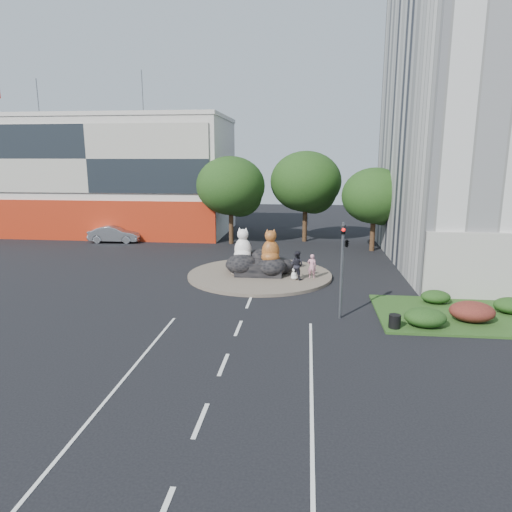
{
  "coord_description": "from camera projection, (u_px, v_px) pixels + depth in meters",
  "views": [
    {
      "loc": [
        3.19,
        -20.7,
        8.15
      ],
      "look_at": [
        0.03,
        7.44,
        2.0
      ],
      "focal_mm": 32.0,
      "sensor_mm": 36.0,
      "label": 1
    }
  ],
  "objects": [
    {
      "name": "hedge_near_green",
      "position": [
        425.0,
        317.0,
        22.05
      ],
      "size": [
        2.0,
        1.6,
        0.9
      ],
      "primitive_type": "ellipsoid",
      "color": "#173811",
      "rests_on": "grass_verge"
    },
    {
      "name": "kitten_white",
      "position": [
        294.0,
        273.0,
        30.18
      ],
      "size": [
        0.68,
        0.66,
        0.85
      ],
      "primitive_type": null,
      "rotation": [
        0.0,
        0.0,
        0.67
      ],
      "color": "silver",
      "rests_on": "roundabout_island"
    },
    {
      "name": "shophouse_block",
      "position": [
        114.0,
        175.0,
        49.94
      ],
      "size": [
        25.2,
        12.3,
        17.4
      ],
      "color": "beige",
      "rests_on": "ground"
    },
    {
      "name": "pedestrian_pink",
      "position": [
        312.0,
        266.0,
        30.45
      ],
      "size": [
        0.62,
        0.43,
        1.64
      ],
      "primitive_type": "imported",
      "rotation": [
        0.0,
        0.0,
        3.07
      ],
      "color": "pink",
      "rests_on": "roundabout_island"
    },
    {
      "name": "kitten_calico",
      "position": [
        235.0,
        269.0,
        31.34
      ],
      "size": [
        0.64,
        0.61,
        0.86
      ],
      "primitive_type": null,
      "rotation": [
        0.0,
        0.0,
        -0.39
      ],
      "color": "white",
      "rests_on": "roundabout_island"
    },
    {
      "name": "cat_white",
      "position": [
        243.0,
        244.0,
        31.78
      ],
      "size": [
        1.45,
        1.28,
        2.29
      ],
      "primitive_type": null,
      "rotation": [
        0.0,
        0.0,
        -0.07
      ],
      "color": "white",
      "rests_on": "rock_plinth"
    },
    {
      "name": "roundabout_island",
      "position": [
        260.0,
        275.0,
        31.87
      ],
      "size": [
        10.0,
        10.0,
        0.2
      ],
      "primitive_type": "cylinder",
      "color": "brown",
      "rests_on": "ground"
    },
    {
      "name": "tree_left",
      "position": [
        232.0,
        189.0,
        42.92
      ],
      "size": [
        6.46,
        6.46,
        8.27
      ],
      "color": "#382314",
      "rests_on": "ground"
    },
    {
      "name": "traffic_light",
      "position": [
        344.0,
        250.0,
        22.8
      ],
      "size": [
        0.44,
        1.24,
        5.0
      ],
      "color": "#595B60",
      "rests_on": "ground"
    },
    {
      "name": "litter_bin",
      "position": [
        395.0,
        321.0,
        21.87
      ],
      "size": [
        0.58,
        0.58,
        0.65
      ],
      "primitive_type": "cylinder",
      "rotation": [
        0.0,
        0.0,
        -0.02
      ],
      "color": "black",
      "rests_on": "grass_verge"
    },
    {
      "name": "grass_verge",
      "position": [
        474.0,
        316.0,
        23.77
      ],
      "size": [
        10.0,
        6.0,
        0.12
      ],
      "primitive_type": "cube",
      "color": "#274517",
      "rests_on": "ground"
    },
    {
      "name": "tree_right",
      "position": [
        375.0,
        198.0,
        39.69
      ],
      "size": [
        5.7,
        5.7,
        7.3
      ],
      "color": "#382314",
      "rests_on": "ground"
    },
    {
      "name": "street_lamp",
      "position": [
        467.0,
        218.0,
        27.59
      ],
      "size": [
        2.34,
        0.22,
        8.06
      ],
      "color": "#595B60",
      "rests_on": "ground"
    },
    {
      "name": "rock_plinth",
      "position": [
        260.0,
        267.0,
        31.76
      ],
      "size": [
        3.2,
        2.6,
        0.9
      ],
      "primitive_type": null,
      "color": "black",
      "rests_on": "roundabout_island"
    },
    {
      "name": "parked_car",
      "position": [
        115.0,
        234.0,
        44.4
      ],
      "size": [
        5.0,
        1.98,
        1.62
      ],
      "primitive_type": "imported",
      "rotation": [
        0.0,
        0.0,
        1.63
      ],
      "color": "#9A9CA1",
      "rests_on": "ground"
    },
    {
      "name": "hedge_red",
      "position": [
        472.0,
        311.0,
        22.74
      ],
      "size": [
        2.2,
        1.76,
        0.99
      ],
      "primitive_type": "ellipsoid",
      "color": "#481316",
      "rests_on": "grass_verge"
    },
    {
      "name": "hedge_mid_green",
      "position": [
        512.0,
        305.0,
        23.94
      ],
      "size": [
        1.8,
        1.44,
        0.81
      ],
      "primitive_type": "ellipsoid",
      "color": "#173811",
      "rests_on": "grass_verge"
    },
    {
      "name": "pedestrian_dark",
      "position": [
        297.0,
        265.0,
        30.14
      ],
      "size": [
        1.16,
        1.07,
        1.92
      ],
      "primitive_type": "imported",
      "rotation": [
        0.0,
        0.0,
        2.67
      ],
      "color": "black",
      "rests_on": "roundabout_island"
    },
    {
      "name": "hedge_back_green",
      "position": [
        436.0,
        297.0,
        25.6
      ],
      "size": [
        1.6,
        1.28,
        0.72
      ],
      "primitive_type": "ellipsoid",
      "color": "#173811",
      "rests_on": "grass_verge"
    },
    {
      "name": "cat_tabby",
      "position": [
        271.0,
        246.0,
        31.0
      ],
      "size": [
        1.61,
        1.47,
        2.32
      ],
      "primitive_type": null,
      "rotation": [
        0.0,
        0.0,
        0.2
      ],
      "color": "#A55622",
      "rests_on": "rock_plinth"
    },
    {
      "name": "ground",
      "position": [
        238.0,
        328.0,
        22.18
      ],
      "size": [
        120.0,
        120.0,
        0.0
      ],
      "primitive_type": "plane",
      "color": "black",
      "rests_on": "ground"
    },
    {
      "name": "tree_mid",
      "position": [
        306.0,
        185.0,
        44.04
      ],
      "size": [
        6.84,
        6.84,
        8.76
      ],
      "color": "#382314",
      "rests_on": "ground"
    }
  ]
}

